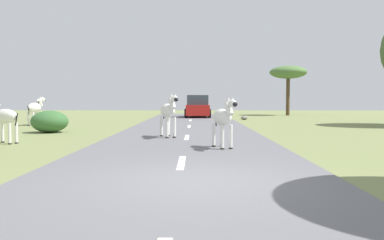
{
  "coord_description": "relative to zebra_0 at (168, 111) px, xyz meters",
  "views": [
    {
      "loc": [
        -0.06,
        -7.15,
        1.51
      ],
      "look_at": [
        -0.19,
        9.98,
        0.6
      ],
      "focal_mm": 37.71,
      "sensor_mm": 36.0,
      "label": 1
    }
  ],
  "objects": [
    {
      "name": "car_0",
      "position": [
        1.21,
        16.83,
        -0.19
      ],
      "size": [
        2.03,
        4.34,
        1.74
      ],
      "rotation": [
        0.0,
        0.0,
        -0.0
      ],
      "color": "red",
      "rests_on": "road"
    },
    {
      "name": "bush_1",
      "position": [
        -5.5,
        2.72,
        -0.54
      ],
      "size": [
        1.64,
        1.48,
        0.98
      ],
      "primitive_type": "ellipsoid",
      "color": "#386633",
      "rests_on": "ground_plane"
    },
    {
      "name": "zebra_1",
      "position": [
        1.83,
        -3.35,
        -0.09
      ],
      "size": [
        0.76,
        1.54,
        1.5
      ],
      "rotation": [
        0.0,
        0.0,
        3.47
      ],
      "color": "silver",
      "rests_on": "road"
    },
    {
      "name": "zebra_2",
      "position": [
        -8.03,
        7.51,
        -0.05
      ],
      "size": [
        0.67,
        1.74,
        1.65
      ],
      "rotation": [
        0.0,
        0.0,
        6.09
      ],
      "color": "silver",
      "rests_on": "ground_plane"
    },
    {
      "name": "tree_1",
      "position": [
        9.41,
        21.37,
        2.8
      ],
      "size": [
        3.32,
        3.32,
        4.48
      ],
      "color": "#4C3823",
      "rests_on": "ground_plane"
    },
    {
      "name": "ground_plane",
      "position": [
        1.07,
        -8.04,
        -1.03
      ],
      "size": [
        90.0,
        90.0,
        0.0
      ],
      "primitive_type": "plane",
      "color": "olive"
    },
    {
      "name": "lane_markings",
      "position": [
        0.69,
        -9.04,
        -0.98
      ],
      "size": [
        0.16,
        56.0,
        0.01
      ],
      "color": "silver",
      "rests_on": "road"
    },
    {
      "name": "zebra_0",
      "position": [
        0.0,
        0.0,
        0.0
      ],
      "size": [
        0.9,
        1.66,
        1.65
      ],
      "rotation": [
        0.0,
        0.0,
        3.51
      ],
      "color": "silver",
      "rests_on": "road"
    },
    {
      "name": "zebra_3",
      "position": [
        -5.45,
        -1.67,
        -0.13
      ],
      "size": [
        1.49,
        0.94,
        1.51
      ],
      "rotation": [
        0.0,
        0.0,
        1.11
      ],
      "color": "silver",
      "rests_on": "ground_plane"
    },
    {
      "name": "road",
      "position": [
        0.69,
        -8.04,
        -1.01
      ],
      "size": [
        6.0,
        64.0,
        0.05
      ],
      "primitive_type": "cube",
      "color": "slate",
      "rests_on": "ground_plane"
    },
    {
      "name": "rock_2",
      "position": [
        4.54,
        13.67,
        -0.89
      ],
      "size": [
        0.5,
        0.52,
        0.28
      ],
      "primitive_type": "ellipsoid",
      "color": "gray",
      "rests_on": "ground_plane"
    }
  ]
}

